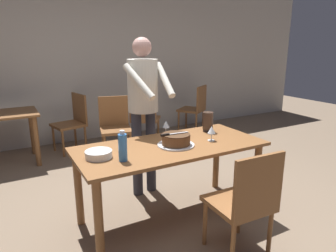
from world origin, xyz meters
The scene contains 16 objects.
ground_plane centered at (0.00, 0.00, 0.00)m, with size 14.00×14.00×0.00m, color #7A6651.
back_wall centered at (0.00, 3.02, 1.35)m, with size 10.00×0.12×2.70m, color #BCB7AD.
main_dining_table centered at (0.00, 0.00, 0.64)m, with size 1.74×0.79×0.75m.
cake_on_platter centered at (0.03, -0.04, 0.80)m, with size 0.34×0.34×0.11m.
cake_knife centered at (-0.04, -0.03, 0.87)m, with size 0.27×0.04×0.02m.
plate_stack centered at (-0.68, 0.00, 0.78)m, with size 0.22×0.22×0.06m.
wine_glass_near centered at (0.40, -0.08, 0.85)m, with size 0.08×0.08×0.14m.
wine_glass_far centered at (0.12, 0.32, 0.85)m, with size 0.08×0.08×0.14m.
water_bottle centered at (-0.53, -0.16, 0.86)m, with size 0.07×0.07×0.25m.
hurricane_lamp centered at (0.57, 0.20, 0.86)m, with size 0.11×0.11×0.21m.
person_cutting_cake centered at (0.01, 0.61, 1.08)m, with size 0.46×0.57×1.72m.
chair_near_side centered at (0.22, -0.77, 0.49)m, with size 0.46×0.46×0.90m.
background_chair_0 centered at (0.73, 2.17, 0.49)m, with size 0.62×0.62×0.90m.
background_chair_1 centered at (1.91, 2.42, 0.49)m, with size 0.61×0.61×0.90m.
background_chair_2 centered at (0.12, 1.89, 0.49)m, with size 0.53×0.53×0.90m.
background_chair_3 centered at (-0.37, 2.47, 0.49)m, with size 0.53×0.53×0.90m.
Camera 1 is at (-1.32, -2.32, 1.64)m, focal length 32.53 mm.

